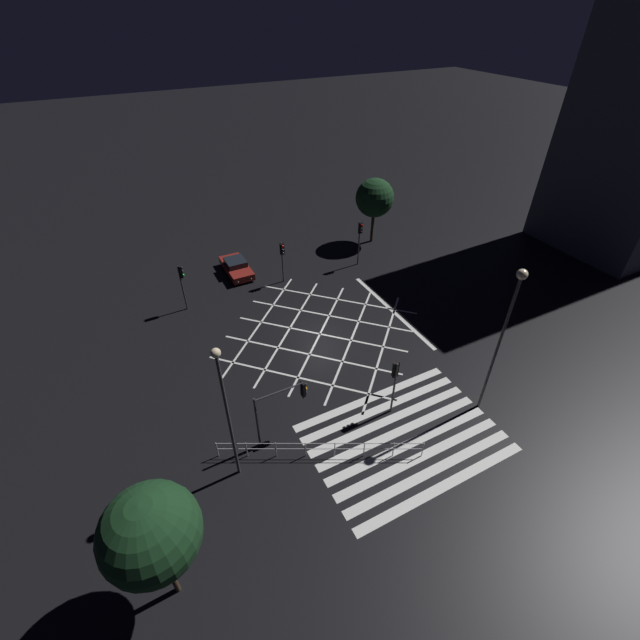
% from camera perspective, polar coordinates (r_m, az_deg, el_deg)
% --- Properties ---
extents(ground_plane, '(200.00, 200.00, 0.00)m').
position_cam_1_polar(ground_plane, '(29.46, 0.00, -1.87)').
color(ground_plane, black).
extents(road_markings, '(14.91, 20.59, 0.01)m').
position_cam_1_polar(road_markings, '(25.57, 7.38, -9.86)').
color(road_markings, silver).
rests_on(road_markings, ground_plane).
extents(traffic_light_median_north, '(0.36, 0.39, 3.49)m').
position_cam_1_polar(traffic_light_median_north, '(33.75, -5.02, 8.68)').
color(traffic_light_median_north, '#2D2D30').
rests_on(traffic_light_median_north, ground_plane).
extents(traffic_light_median_south, '(0.36, 0.39, 3.61)m').
position_cam_1_polar(traffic_light_median_south, '(23.06, 9.90, -7.51)').
color(traffic_light_median_south, '#2D2D30').
rests_on(traffic_light_median_south, ground_plane).
extents(traffic_light_nw_main, '(0.39, 0.36, 3.66)m').
position_cam_1_polar(traffic_light_nw_main, '(31.92, -17.95, 5.29)').
color(traffic_light_nw_main, '#2D2D30').
rests_on(traffic_light_nw_main, ground_plane).
extents(traffic_light_sw_main, '(2.82, 0.36, 3.55)m').
position_cam_1_polar(traffic_light_sw_main, '(21.60, -4.76, -10.70)').
color(traffic_light_sw_main, '#2D2D30').
rests_on(traffic_light_sw_main, ground_plane).
extents(traffic_light_ne_cross, '(0.36, 0.39, 3.95)m').
position_cam_1_polar(traffic_light_ne_cross, '(36.10, 5.35, 11.25)').
color(traffic_light_ne_cross, '#2D2D30').
rests_on(traffic_light_ne_cross, ground_plane).
extents(street_lamp_east, '(0.40, 0.40, 8.02)m').
position_cam_1_polar(street_lamp_east, '(18.65, -12.50, -10.64)').
color(street_lamp_east, '#2D2D30').
rests_on(street_lamp_east, ground_plane).
extents(street_lamp_west, '(0.50, 0.50, 8.97)m').
position_cam_1_polar(street_lamp_west, '(22.45, 23.66, 0.04)').
color(street_lamp_west, '#2D2D30').
rests_on(street_lamp_west, ground_plane).
extents(street_tree_near, '(3.41, 3.41, 5.94)m').
position_cam_1_polar(street_tree_near, '(39.74, 7.30, 15.84)').
color(street_tree_near, '#38281C').
rests_on(street_tree_near, ground_plane).
extents(street_tree_far, '(3.38, 3.38, 6.22)m').
position_cam_1_polar(street_tree_far, '(16.71, -21.62, -24.93)').
color(street_tree_far, '#38281C').
rests_on(street_tree_far, ground_plane).
extents(waiting_car, '(1.78, 4.16, 1.20)m').
position_cam_1_polar(waiting_car, '(36.47, -11.09, 6.96)').
color(waiting_car, maroon).
rests_on(waiting_car, ground_plane).
extents(pedestrian_railing, '(9.20, 4.77, 1.05)m').
position_cam_1_polar(pedestrian_railing, '(22.21, 0.00, -16.66)').
color(pedestrian_railing, '#B7B7BC').
rests_on(pedestrian_railing, ground_plane).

